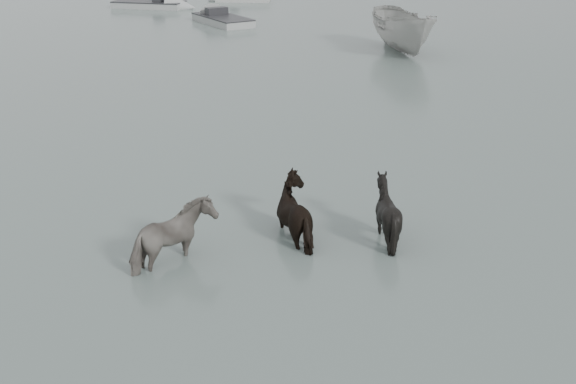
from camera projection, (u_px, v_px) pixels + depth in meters
The scene contains 7 objects.
ground at pixel (208, 260), 12.61m from camera, with size 140.00×140.00×0.00m, color #54645C.
pony_pinto at pixel (172, 227), 12.27m from camera, with size 0.73×1.61×1.36m, color black.
pony_dark at pixel (304, 198), 13.32m from camera, with size 1.45×1.24×1.46m, color black.
pony_black at pixel (387, 205), 13.18m from camera, with size 1.09×1.22×1.35m, color black.
boat_small at pixel (403, 29), 29.62m from camera, with size 1.87×4.98×1.92m, color #A8A7A3.
skiff_port at pixel (223, 16), 36.71m from camera, with size 5.61×1.60×0.75m, color #9C9E9B, non-canonical shape.
skiff_mid at pixel (149, 1), 42.21m from camera, with size 5.77×1.60×0.75m, color #A2A4A2, non-canonical shape.
Camera 1 is at (-3.79, -10.68, 5.83)m, focal length 45.00 mm.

